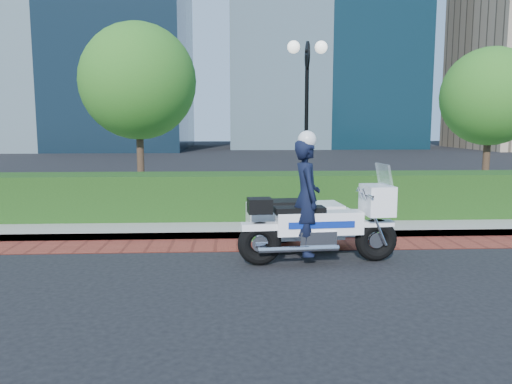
{
  "coord_description": "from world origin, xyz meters",
  "views": [
    {
      "loc": [
        -0.95,
        -7.69,
        2.27
      ],
      "look_at": [
        -0.48,
        1.6,
        1.0
      ],
      "focal_mm": 35.0,
      "sensor_mm": 36.0,
      "label": 1
    }
  ],
  "objects_px": {
    "tree_b": "(138,82)",
    "tree_c": "(490,97)",
    "lamppost": "(307,97)",
    "police_motorcycle": "(307,215)"
  },
  "relations": [
    {
      "from": "tree_b",
      "to": "tree_c",
      "type": "relative_size",
      "value": 1.14
    },
    {
      "from": "lamppost",
      "to": "tree_c",
      "type": "distance_m",
      "value": 5.65
    },
    {
      "from": "lamppost",
      "to": "police_motorcycle",
      "type": "height_order",
      "value": "lamppost"
    },
    {
      "from": "lamppost",
      "to": "tree_b",
      "type": "height_order",
      "value": "tree_b"
    },
    {
      "from": "lamppost",
      "to": "tree_c",
      "type": "bearing_deg",
      "value": 13.3
    },
    {
      "from": "police_motorcycle",
      "to": "lamppost",
      "type": "bearing_deg",
      "value": 77.2
    },
    {
      "from": "tree_c",
      "to": "police_motorcycle",
      "type": "xyz_separation_m",
      "value": [
        -6.16,
        -5.91,
        -2.31
      ]
    },
    {
      "from": "lamppost",
      "to": "tree_b",
      "type": "relative_size",
      "value": 0.86
    },
    {
      "from": "lamppost",
      "to": "tree_b",
      "type": "distance_m",
      "value": 4.71
    },
    {
      "from": "tree_c",
      "to": "tree_b",
      "type": "bearing_deg",
      "value": 180.0
    }
  ]
}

